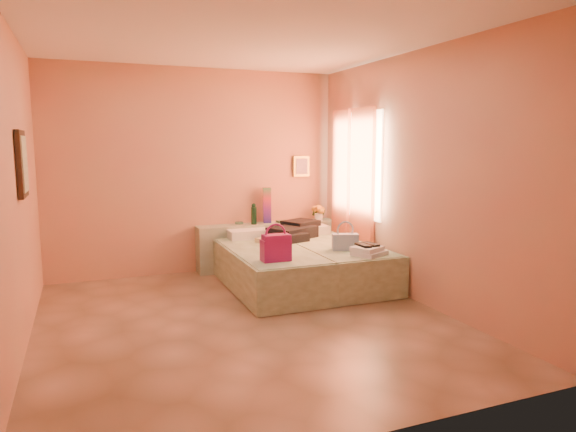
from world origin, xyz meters
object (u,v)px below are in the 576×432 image
at_px(bed_left, 268,269).
at_px(green_book, 283,221).
at_px(flower_vase, 319,211).
at_px(headboard_ledge, 268,245).
at_px(bed_right, 333,262).
at_px(magenta_handbag, 276,248).
at_px(water_bottle, 254,215).
at_px(blue_handbag, 345,242).
at_px(towel_stack, 369,251).

xyz_separation_m(bed_left, green_book, (0.60, 1.03, 0.41)).
xyz_separation_m(green_book, flower_vase, (0.55, -0.05, 0.13)).
bearing_deg(headboard_ledge, green_book, -4.83).
bearing_deg(bed_right, magenta_handbag, -147.80).
bearing_deg(flower_vase, magenta_handbag, -128.44).
bearing_deg(magenta_handbag, water_bottle, 81.29).
xyz_separation_m(water_bottle, green_book, (0.45, 0.02, -0.13)).
relative_size(water_bottle, blue_handbag, 0.90).
height_order(water_bottle, magenta_handbag, water_bottle).
height_order(headboard_ledge, flower_vase, flower_vase).
xyz_separation_m(magenta_handbag, towel_stack, (1.11, -0.13, -0.10)).
bearing_deg(bed_left, flower_vase, 40.79).
relative_size(headboard_ledge, bed_right, 1.02).
xyz_separation_m(flower_vase, blue_handbag, (-0.30, -1.40, -0.19)).
bearing_deg(flower_vase, blue_handbag, -102.29).
bearing_deg(towel_stack, bed_right, 95.49).
bearing_deg(magenta_handbag, towel_stack, -5.58).
xyz_separation_m(headboard_ledge, towel_stack, (0.60, -1.83, 0.23)).
bearing_deg(towel_stack, magenta_handbag, 173.18).
height_order(green_book, flower_vase, flower_vase).
bearing_deg(headboard_ledge, blue_handbag, -72.09).
relative_size(green_book, magenta_handbag, 0.53).
height_order(bed_right, green_book, green_book).
bearing_deg(blue_handbag, headboard_ledge, 126.90).
distance_m(water_bottle, towel_stack, 1.98).
bearing_deg(water_bottle, magenta_handbag, -99.95).
bearing_deg(headboard_ledge, water_bottle, -169.21).
bearing_deg(blue_handbag, green_book, 118.73).
bearing_deg(bed_right, flower_vase, 75.94).
relative_size(headboard_ledge, bed_left, 1.02).
relative_size(headboard_ledge, blue_handbag, 6.58).
bearing_deg(magenta_handbag, bed_right, 33.05).
relative_size(water_bottle, flower_vase, 1.00).
bearing_deg(green_book, headboard_ledge, 170.81).
distance_m(flower_vase, towel_stack, 1.78).
height_order(bed_right, water_bottle, water_bottle).
distance_m(headboard_ledge, blue_handbag, 1.56).
height_order(bed_left, green_book, green_book).
distance_m(bed_left, bed_right, 0.90).
xyz_separation_m(headboard_ledge, magenta_handbag, (-0.51, -1.69, 0.32)).
distance_m(headboard_ledge, bed_right, 1.18).
height_order(bed_left, magenta_handbag, magenta_handbag).
xyz_separation_m(green_book, towel_stack, (0.37, -1.81, -0.11)).
distance_m(bed_left, blue_handbag, 1.01).
xyz_separation_m(bed_left, bed_right, (0.90, 0.00, 0.00)).
relative_size(water_bottle, towel_stack, 0.80).
bearing_deg(water_bottle, towel_stack, -65.29).
bearing_deg(green_book, water_bottle, 178.60).
bearing_deg(headboard_ledge, towel_stack, -71.82).
xyz_separation_m(headboard_ledge, blue_handbag, (0.47, -1.47, 0.28)).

